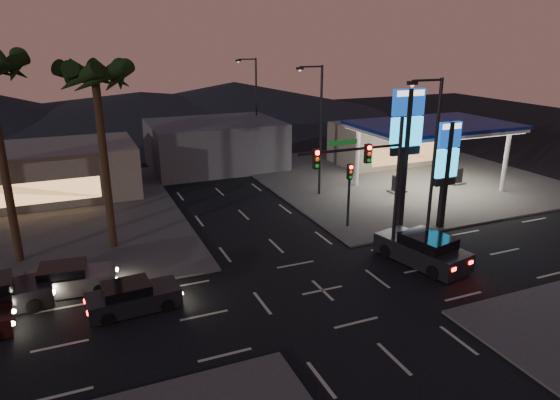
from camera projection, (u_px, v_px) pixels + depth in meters
name	position (u px, v px, depth m)	size (l,w,h in m)	color
ground	(322.00, 290.00, 24.69)	(140.00, 140.00, 0.00)	black
corner_lot_ne	(398.00, 177.00, 44.61)	(24.00, 24.00, 0.12)	#47443F
gas_station	(433.00, 128.00, 39.54)	(12.20, 8.20, 5.47)	silver
convenience_store	(386.00, 143.00, 49.12)	(10.00, 6.00, 4.00)	#726B5B
pylon_sign_tall	(406.00, 132.00, 30.67)	(2.20, 0.35, 9.00)	black
pylon_sign_short	(447.00, 159.00, 31.26)	(1.60, 0.35, 7.00)	black
traffic_signal_mast	(371.00, 171.00, 26.20)	(6.10, 0.39, 8.00)	black
pedestal_signal	(349.00, 185.00, 31.93)	(0.32, 0.39, 4.30)	black
streetlight_near	(431.00, 161.00, 26.31)	(2.14, 0.25, 10.00)	black
streetlight_mid	(318.00, 124.00, 37.68)	(2.14, 0.25, 10.00)	black
streetlight_far	(254.00, 102.00, 49.93)	(2.14, 0.25, 10.00)	black
palm_a	(96.00, 86.00, 26.73)	(4.41, 4.41, 10.86)	black
building_far_west	(27.00, 174.00, 38.13)	(16.00, 8.00, 4.00)	#726B5B
building_far_mid	(215.00, 145.00, 47.50)	(12.00, 9.00, 4.40)	#4C4C51
hill_right	(235.00, 97.00, 81.98)	(50.00, 50.00, 5.00)	black
hill_center	(142.00, 105.00, 76.57)	(60.00, 60.00, 4.00)	black
car_lane_a_front	(132.00, 297.00, 22.74)	(4.32, 2.03, 1.38)	black
car_lane_b_front	(69.00, 279.00, 24.37)	(4.54, 2.23, 1.44)	#545456
suv_station	(423.00, 250.00, 27.40)	(3.25, 5.54, 1.74)	black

